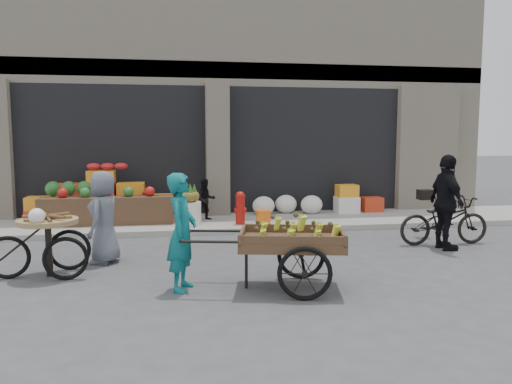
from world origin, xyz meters
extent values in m
plane|color=#424244|center=(0.00, 0.00, 0.00)|extent=(80.00, 80.00, 0.00)
cube|color=gray|center=(0.00, 4.10, 0.06)|extent=(18.00, 2.20, 0.12)
cube|color=beige|center=(0.00, 8.20, 3.50)|extent=(14.00, 6.00, 7.00)
cube|color=gray|center=(0.00, 5.35, 3.60)|extent=(14.00, 0.30, 0.40)
cube|color=black|center=(-2.48, 6.00, 1.67)|extent=(4.40, 1.60, 3.10)
cube|color=black|center=(2.48, 6.00, 1.67)|extent=(4.40, 1.60, 3.10)
cube|color=beige|center=(0.00, 5.15, 1.67)|extent=(0.55, 0.80, 3.22)
cube|color=brown|center=(-2.48, 3.95, 0.42)|extent=(2.80, 0.45, 0.60)
sphere|color=#1E5923|center=(-3.17, 4.45, 0.86)|extent=(0.34, 0.34, 0.34)
cylinder|color=silver|center=(-0.75, 3.60, 0.37)|extent=(0.52, 0.52, 0.50)
cylinder|color=#A5140F|center=(0.35, 3.55, 0.40)|extent=(0.20, 0.20, 0.56)
sphere|color=#A5140F|center=(0.35, 3.55, 0.72)|extent=(0.22, 0.22, 0.22)
cylinder|color=orange|center=(0.85, 3.50, 0.27)|extent=(0.32, 0.32, 0.30)
ellipsoid|color=silver|center=(1.68, 4.70, 0.34)|extent=(1.70, 0.60, 0.44)
imported|color=black|center=(-0.35, 4.20, 0.58)|extent=(0.51, 0.43, 0.93)
cube|color=brown|center=(0.44, -0.77, 0.62)|extent=(1.51, 1.14, 0.12)
torus|color=black|center=(0.49, -1.27, 0.34)|extent=(0.68, 0.20, 0.68)
torus|color=black|center=(0.69, -0.33, 0.34)|extent=(0.68, 0.20, 0.68)
cylinder|color=black|center=(-0.14, -0.64, 0.28)|extent=(0.05, 0.05, 0.56)
imported|color=#0E666C|center=(-0.98, -0.57, 0.77)|extent=(0.51, 0.64, 1.54)
cylinder|color=#9E7F51|center=(-2.86, 0.40, 0.80)|extent=(0.92, 0.92, 0.07)
cube|color=black|center=(-2.86, 0.40, 0.40)|extent=(0.09, 0.09, 0.80)
torus|color=black|center=(-2.58, 0.14, 0.31)|extent=(0.62, 0.12, 0.62)
torus|color=black|center=(-2.63, 0.70, 0.31)|extent=(0.62, 0.12, 0.62)
torus|color=black|center=(-3.40, 0.35, 0.31)|extent=(0.62, 0.12, 0.62)
imported|color=slate|center=(-2.17, 1.07, 0.74)|extent=(0.65, 0.82, 1.47)
imported|color=black|center=(3.88, 1.42, 0.45)|extent=(1.73, 0.63, 0.90)
imported|color=black|center=(3.68, 1.02, 0.85)|extent=(0.43, 1.00, 1.69)
camera|label=1|loc=(-1.09, -7.02, 2.01)|focal=35.00mm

